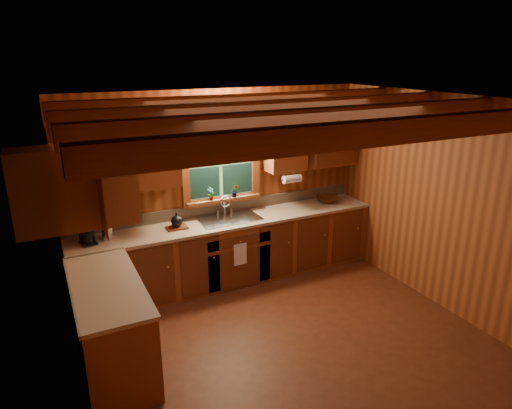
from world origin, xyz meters
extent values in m
plane|color=#542714|center=(0.00, 0.00, 0.00)|extent=(4.20, 4.20, 0.00)
plane|color=brown|center=(0.00, 0.00, 2.60)|extent=(4.20, 4.20, 0.00)
plane|color=brown|center=(0.00, 1.90, 1.30)|extent=(4.20, 0.00, 4.20)
plane|color=brown|center=(0.00, -1.90, 1.30)|extent=(4.20, 0.00, 4.20)
plane|color=brown|center=(-2.10, 0.00, 1.30)|extent=(0.00, 3.80, 3.80)
plane|color=brown|center=(2.10, 0.00, 1.30)|extent=(0.00, 3.80, 3.80)
cube|color=brown|center=(0.00, -1.20, 2.49)|extent=(4.20, 0.14, 0.18)
cube|color=brown|center=(0.00, -0.40, 2.49)|extent=(4.20, 0.14, 0.18)
cube|color=brown|center=(0.00, 0.40, 2.49)|extent=(4.20, 0.14, 0.18)
cube|color=brown|center=(0.00, 1.20, 2.49)|extent=(4.20, 0.14, 0.18)
cube|color=brown|center=(0.00, 1.59, 0.43)|extent=(4.20, 0.62, 0.86)
cube|color=brown|center=(-1.79, 0.48, 0.43)|extent=(0.62, 1.60, 0.86)
cube|color=tan|center=(0.00, 1.59, 0.88)|extent=(4.20, 0.66, 0.04)
cube|color=tan|center=(-1.78, 0.48, 0.88)|extent=(0.64, 1.60, 0.04)
cube|color=tan|center=(0.00, 1.89, 0.98)|extent=(4.20, 0.02, 0.16)
cube|color=white|center=(-1.47, 0.68, 0.43)|extent=(0.02, 0.60, 0.80)
cube|color=brown|center=(-1.70, 1.73, 1.84)|extent=(0.78, 0.34, 0.78)
cube|color=brown|center=(-0.92, 1.73, 1.84)|extent=(0.55, 0.34, 0.78)
cube|color=brown|center=(0.92, 1.73, 1.84)|extent=(0.55, 0.34, 0.78)
cube|color=brown|center=(1.70, 1.73, 1.84)|extent=(0.78, 0.34, 0.78)
cube|color=brown|center=(-1.93, 0.68, 1.84)|extent=(0.34, 1.10, 0.78)
cube|color=brown|center=(0.00, 1.86, 2.00)|extent=(1.12, 0.08, 0.10)
cube|color=brown|center=(0.00, 1.86, 1.10)|extent=(1.12, 0.08, 0.10)
cube|color=brown|center=(-0.51, 1.86, 1.55)|extent=(0.10, 0.08, 0.80)
cube|color=brown|center=(0.51, 1.86, 1.55)|extent=(0.10, 0.08, 0.80)
cube|color=#3B7430|center=(0.00, 1.90, 1.55)|extent=(0.92, 0.01, 0.80)
cube|color=#102F2C|center=(-0.24, 1.87, 1.37)|extent=(0.42, 0.02, 0.42)
cube|color=#102F2C|center=(0.24, 1.87, 1.37)|extent=(0.42, 0.02, 0.42)
cylinder|color=black|center=(0.00, 1.87, 1.57)|extent=(0.92, 0.01, 0.01)
cube|color=brown|center=(0.00, 1.82, 1.12)|extent=(1.06, 0.14, 0.04)
cylinder|color=black|center=(0.00, 1.86, 2.23)|extent=(0.08, 0.03, 0.08)
cylinder|color=black|center=(-0.10, 1.80, 2.23)|extent=(0.09, 0.17, 0.08)
cylinder|color=black|center=(0.10, 1.80, 2.23)|extent=(0.09, 0.17, 0.08)
sphere|color=#FFE0A5|center=(-0.16, 1.74, 2.16)|extent=(0.13, 0.13, 0.13)
sphere|color=#FFE0A5|center=(0.16, 1.74, 2.16)|extent=(0.13, 0.13, 0.13)
cylinder|color=white|center=(0.92, 1.53, 1.37)|extent=(0.27, 0.11, 0.11)
cube|color=white|center=(0.00, 1.26, 0.52)|extent=(0.18, 0.01, 0.30)
cube|color=silver|center=(0.00, 1.60, 0.91)|extent=(0.82, 0.48, 0.02)
cube|color=#262628|center=(-0.19, 1.60, 0.84)|extent=(0.34, 0.40, 0.14)
cube|color=#262628|center=(0.19, 1.60, 0.84)|extent=(0.34, 0.40, 0.14)
cylinder|color=silver|center=(0.00, 1.78, 1.01)|extent=(0.04, 0.04, 0.22)
torus|color=silver|center=(0.00, 1.72, 1.12)|extent=(0.16, 0.02, 0.16)
cube|color=black|center=(-1.82, 1.58, 0.91)|extent=(0.16, 0.20, 0.03)
cube|color=black|center=(-1.82, 1.64, 1.05)|extent=(0.16, 0.07, 0.27)
cube|color=black|center=(-1.82, 1.56, 1.17)|extent=(0.16, 0.18, 0.04)
cylinder|color=black|center=(-1.82, 1.55, 0.99)|extent=(0.10, 0.10, 0.12)
cylinder|color=silver|center=(-1.58, 1.63, 0.98)|extent=(0.13, 0.13, 0.17)
cylinder|color=black|center=(-1.60, 1.62, 1.15)|extent=(0.03, 0.04, 0.24)
cylinder|color=black|center=(-1.58, 1.63, 1.15)|extent=(0.01, 0.01, 0.24)
cylinder|color=black|center=(-1.57, 1.64, 1.15)|extent=(0.03, 0.04, 0.24)
cylinder|color=black|center=(-1.55, 1.65, 1.15)|extent=(0.05, 0.06, 0.24)
cube|color=#592813|center=(-0.73, 1.59, 0.91)|extent=(0.26, 0.19, 0.02)
sphere|color=black|center=(-0.73, 1.59, 1.00)|extent=(0.15, 0.15, 0.15)
cylinder|color=black|center=(-0.73, 1.59, 1.09)|extent=(0.02, 0.02, 0.04)
imported|color=#48230C|center=(1.62, 1.63, 0.94)|extent=(0.43, 0.43, 0.08)
imported|color=#592813|center=(-0.19, 1.79, 1.23)|extent=(0.11, 0.09, 0.18)
imported|color=#592813|center=(0.17, 1.79, 1.23)|extent=(0.12, 0.11, 0.18)
camera|label=1|loc=(-2.21, -3.65, 3.01)|focal=31.56mm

